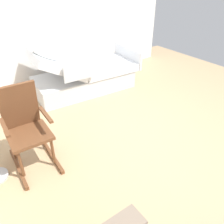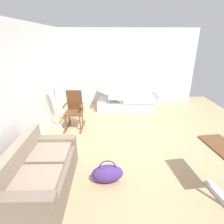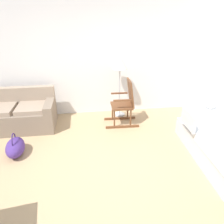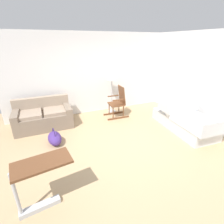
{
  "view_description": "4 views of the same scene",
  "coord_description": "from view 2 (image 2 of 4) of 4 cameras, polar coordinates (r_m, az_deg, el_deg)",
  "views": [
    {
      "loc": [
        -1.71,
        2.09,
        2.12
      ],
      "look_at": [
        0.23,
        0.7,
        0.62
      ],
      "focal_mm": 36.42,
      "sensor_mm": 36.0,
      "label": 1
    },
    {
      "loc": [
        -4.1,
        0.66,
        2.38
      ],
      "look_at": [
        -0.14,
        0.6,
        0.76
      ],
      "focal_mm": 29.38,
      "sensor_mm": 36.0,
      "label": 2
    },
    {
      "loc": [
        -0.25,
        -2.76,
        2.32
      ],
      "look_at": [
        0.25,
        0.72,
        0.73
      ],
      "focal_mm": 34.34,
      "sensor_mm": 36.0,
      "label": 3
    },
    {
      "loc": [
        -1.61,
        -3.23,
        2.41
      ],
      "look_at": [
        0.01,
        0.6,
        0.66
      ],
      "focal_mm": 27.14,
      "sensor_mm": 36.0,
      "label": 4
    }
  ],
  "objects": [
    {
      "name": "floor_lamp",
      "position": [
        5.08,
        -17.7,
        8.07
      ],
      "size": [
        0.34,
        0.34,
        1.48
      ],
      "color": "#B2B5BA",
      "rests_on": "ground"
    },
    {
      "name": "back_wall",
      "position": [
        4.58,
        -23.91,
        7.32
      ],
      "size": [
        5.73,
        0.1,
        2.7
      ],
      "primitive_type": "cube",
      "color": "white",
      "rests_on": "ground"
    },
    {
      "name": "ground_plane",
      "position": [
        4.78,
        7.25,
        -7.83
      ],
      "size": [
        6.92,
        6.92,
        0.0
      ],
      "primitive_type": "plane",
      "color": "tan"
    },
    {
      "name": "rocking_chair",
      "position": [
        5.22,
        -11.66,
        0.66
      ],
      "size": [
        0.78,
        0.52,
        1.05
      ],
      "color": "brown",
      "rests_on": "ground"
    },
    {
      "name": "couch",
      "position": [
        3.35,
        -21.24,
        -17.74
      ],
      "size": [
        1.6,
        0.85,
        0.85
      ],
      "color": "#7D6C5C",
      "rests_on": "ground"
    },
    {
      "name": "side_wall",
      "position": [
        7.02,
        4.65,
        13.68
      ],
      "size": [
        0.1,
        4.98,
        2.7
      ],
      "primitive_type": "cube",
      "color": "white",
      "rests_on": "ground"
    },
    {
      "name": "duffel_bag",
      "position": [
        3.41,
        -1.44,
        -18.55
      ],
      "size": [
        0.37,
        0.59,
        0.43
      ],
      "color": "#472D7A",
      "rests_on": "ground"
    },
    {
      "name": "overbed_table",
      "position": [
        3.39,
        31.59,
        -14.53
      ],
      "size": [
        0.87,
        0.51,
        0.84
      ],
      "color": "#B2B5BA",
      "rests_on": "ground"
    },
    {
      "name": "hospital_bed",
      "position": [
        6.52,
        4.31,
        3.58
      ],
      "size": [
        1.11,
        2.12,
        1.05
      ],
      "color": "silver",
      "rests_on": "ground"
    }
  ]
}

